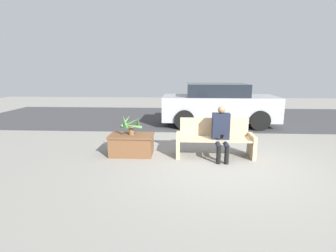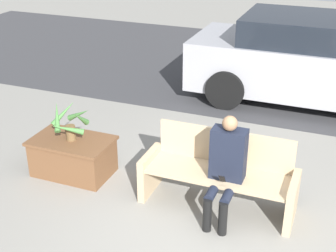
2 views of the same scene
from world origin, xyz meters
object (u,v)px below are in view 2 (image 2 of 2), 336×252
Objects in this scene: person_seated at (226,164)px; potted_plant at (70,121)px; bench at (219,173)px; parked_car at (309,60)px; planter_box at (73,155)px.

person_seated is 2.18m from potted_plant.
bench is 3.88m from parked_car.
person_seated reaches higher than potted_plant.
potted_plant is (0.00, 0.00, 0.51)m from planter_box.
bench is 0.35m from person_seated.
planter_box is (-2.05, -0.04, -0.15)m from bench.
parked_car is at bearing 83.46° from person_seated.
person_seated is at bearing -4.13° from potted_plant.
bench is at bearing 121.78° from person_seated.
parked_car is at bearing 55.66° from potted_plant.
potted_plant is (-2.05, -0.04, 0.36)m from bench.
person_seated is (0.12, -0.20, 0.26)m from bench.
potted_plant is (-2.17, 0.16, 0.10)m from person_seated.
potted_plant is 0.14× the size of parked_car.
parked_car is at bearing 81.34° from bench.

